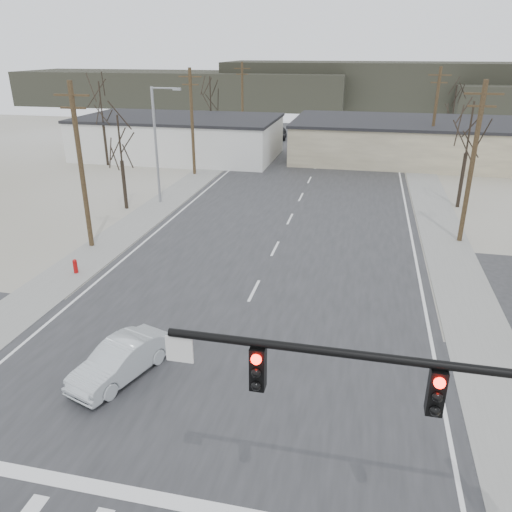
{
  "coord_description": "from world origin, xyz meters",
  "views": [
    {
      "loc": [
        5.12,
        -14.57,
        11.68
      ],
      "look_at": [
        0.42,
        6.6,
        2.6
      ],
      "focal_mm": 35.0,
      "sensor_mm": 36.0,
      "label": 1
    }
  ],
  "objects": [
    {
      "name": "car_far_b",
      "position": [
        -6.83,
        54.25,
        0.82
      ],
      "size": [
        2.26,
        4.69,
        1.54
      ],
      "primitive_type": "imported",
      "rotation": [
        0.0,
        0.0,
        0.1
      ],
      "color": "black",
      "rests_on": "main_road"
    },
    {
      "name": "traffic_signal_mast",
      "position": [
        7.89,
        -6.2,
        4.67
      ],
      "size": [
        8.95,
        0.43,
        7.2
      ],
      "color": "black",
      "rests_on": "ground"
    },
    {
      "name": "main_road",
      "position": [
        0.0,
        15.0,
        0.02
      ],
      "size": [
        18.0,
        110.0,
        0.05
      ],
      "primitive_type": "cube",
      "color": "#262729",
      "rests_on": "ground"
    },
    {
      "name": "tree_right_far",
      "position": [
        15.0,
        52.0,
        5.58
      ],
      "size": [
        3.52,
        3.52,
        7.84
      ],
      "color": "#2B241A",
      "rests_on": "ground"
    },
    {
      "name": "building_left_far",
      "position": [
        -16.0,
        40.0,
        2.26
      ],
      "size": [
        22.3,
        12.3,
        4.5
      ],
      "color": "silver",
      "rests_on": "ground"
    },
    {
      "name": "upole_left_b",
      "position": [
        -11.5,
        12.0,
        5.22
      ],
      "size": [
        2.2,
        0.3,
        10.0
      ],
      "color": "#4E3C24",
      "rests_on": "ground"
    },
    {
      "name": "fire_hydrant",
      "position": [
        -10.2,
        8.0,
        0.45
      ],
      "size": [
        0.24,
        0.24,
        0.87
      ],
      "color": "#A50C0C",
      "rests_on": "ground"
    },
    {
      "name": "car_far_a",
      "position": [
        -0.79,
        43.14,
        0.79
      ],
      "size": [
        3.31,
        5.52,
        1.5
      ],
      "primitive_type": "imported",
      "rotation": [
        0.0,
        0.0,
        2.89
      ],
      "color": "black",
      "rests_on": "main_road"
    },
    {
      "name": "tree_left_mid",
      "position": [
        -22.0,
        34.0,
        6.28
      ],
      "size": [
        3.96,
        3.96,
        8.82
      ],
      "color": "#2B241A",
      "rests_on": "ground"
    },
    {
      "name": "sidewalk_right",
      "position": [
        10.6,
        20.0,
        0.03
      ],
      "size": [
        3.0,
        90.0,
        0.06
      ],
      "primitive_type": "cube",
      "color": "gray",
      "rests_on": "ground"
    },
    {
      "name": "ground",
      "position": [
        0.0,
        0.0,
        0.0
      ],
      "size": [
        140.0,
        140.0,
        0.0
      ],
      "primitive_type": "plane",
      "color": "#B8B7B4",
      "rests_on": "ground"
    },
    {
      "name": "upole_left_c",
      "position": [
        -11.5,
        32.0,
        5.22
      ],
      "size": [
        2.2,
        0.3,
        10.0
      ],
      "color": "#4E3C24",
      "rests_on": "ground"
    },
    {
      "name": "building_right_far",
      "position": [
        10.0,
        44.0,
        2.15
      ],
      "size": [
        26.3,
        14.3,
        4.3
      ],
      "color": "beige",
      "rests_on": "ground"
    },
    {
      "name": "tree_left_far",
      "position": [
        -14.0,
        46.0,
        6.28
      ],
      "size": [
        3.96,
        3.96,
        8.82
      ],
      "color": "#2B241A",
      "rests_on": "ground"
    },
    {
      "name": "tree_right_mid",
      "position": [
        12.5,
        26.0,
        5.93
      ],
      "size": [
        3.74,
        3.74,
        8.33
      ],
      "color": "#2B241A",
      "rests_on": "ground"
    },
    {
      "name": "cross_road",
      "position": [
        0.0,
        0.0,
        0.02
      ],
      "size": [
        90.0,
        10.0,
        0.04
      ],
      "primitive_type": "cube",
      "color": "#262729",
      "rests_on": "ground"
    },
    {
      "name": "upole_right_a",
      "position": [
        11.5,
        18.0,
        5.22
      ],
      "size": [
        2.2,
        0.3,
        10.0
      ],
      "color": "#4E3C24",
      "rests_on": "ground"
    },
    {
      "name": "sedan_crossing",
      "position": [
        -3.33,
        -0.18,
        0.76
      ],
      "size": [
        2.8,
        4.58,
        1.43
      ],
      "primitive_type": "imported",
      "rotation": [
        0.0,
        0.0,
        -0.32
      ],
      "color": "#B4BCC0",
      "rests_on": "main_road"
    },
    {
      "name": "upole_left_d",
      "position": [
        -11.5,
        52.0,
        5.22
      ],
      "size": [
        2.2,
        0.3,
        10.0
      ],
      "color": "#4E3C24",
      "rests_on": "ground"
    },
    {
      "name": "upole_right_b",
      "position": [
        11.5,
        40.0,
        5.22
      ],
      "size": [
        2.2,
        0.3,
        10.0
      ],
      "color": "#4E3C24",
      "rests_on": "ground"
    },
    {
      "name": "tree_left_near",
      "position": [
        -13.0,
        20.0,
        5.23
      ],
      "size": [
        3.3,
        3.3,
        7.35
      ],
      "color": "#2B241A",
      "rests_on": "ground"
    },
    {
      "name": "hill_left",
      "position": [
        -35.0,
        92.0,
        3.5
      ],
      "size": [
        70.0,
        18.0,
        7.0
      ],
      "primitive_type": "cube",
      "color": "#333026",
      "rests_on": "ground"
    },
    {
      "name": "hill_center",
      "position": [
        15.0,
        96.0,
        4.5
      ],
      "size": [
        80.0,
        18.0,
        9.0
      ],
      "primitive_type": "cube",
      "color": "#333026",
      "rests_on": "ground"
    },
    {
      "name": "sidewalk_left",
      "position": [
        -10.6,
        20.0,
        0.03
      ],
      "size": [
        3.0,
        90.0,
        0.06
      ],
      "primitive_type": "cube",
      "color": "gray",
      "rests_on": "ground"
    },
    {
      "name": "streetlight_main",
      "position": [
        -10.8,
        22.0,
        5.09
      ],
      "size": [
        2.4,
        0.25,
        9.0
      ],
      "color": "gray",
      "rests_on": "ground"
    }
  ]
}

